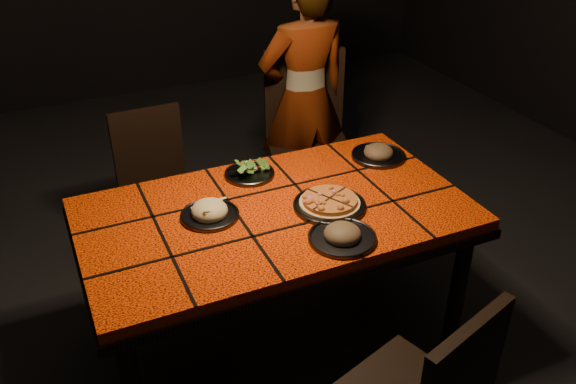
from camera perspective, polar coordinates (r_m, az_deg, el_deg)
name	(u,v)px	position (r m, az deg, el deg)	size (l,w,h in m)	color
room_shell	(273,30)	(2.23, -1.40, 14.93)	(6.04, 7.04, 3.08)	black
dining_table	(276,225)	(2.58, -1.17, -3.06)	(1.62, 0.92, 0.75)	#FF4008
chair_far_left	(155,177)	(3.39, -12.31, 1.40)	(0.39, 0.39, 0.84)	black
chair_far_right	(307,129)	(3.60, 1.80, 5.90)	(0.58, 0.58, 1.04)	black
diner	(304,100)	(3.57, 1.53, 8.62)	(0.56, 0.37, 1.53)	brown
plate_pizza	(330,203)	(2.55, 3.91, -1.08)	(0.34, 0.34, 0.04)	#3A3A3F
plate_pasta	(210,212)	(2.50, -7.34, -1.91)	(0.24, 0.24, 0.08)	#3A3A3F
plate_salad	(249,171)	(2.78, -3.63, 2.00)	(0.23, 0.23, 0.07)	#3A3A3F
plate_mushroom_a	(342,235)	(2.35, 5.11, -4.00)	(0.27, 0.27, 0.09)	#3A3A3F
plate_mushroom_b	(379,153)	(2.97, 8.47, 3.63)	(0.26, 0.26, 0.09)	#3A3A3F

